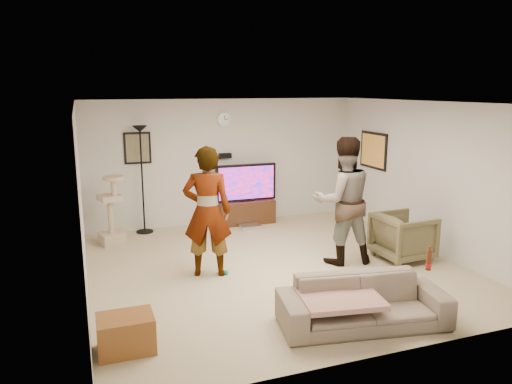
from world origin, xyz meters
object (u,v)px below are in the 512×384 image
object	(u,v)px
floor_lamp	(142,180)
beer_bottle	(429,260)
person_right	(343,201)
sofa	(363,303)
tv_stand	(246,212)
cat_tree	(110,210)
person_left	(207,212)
armchair	(403,237)
side_table	(126,333)
tv	(246,182)

from	to	relation	value
floor_lamp	beer_bottle	world-z (taller)	floor_lamp
person_right	sofa	distance (m)	2.24
tv_stand	person_right	size ratio (longest dim) A/B	0.57
floor_lamp	cat_tree	distance (m)	0.91
person_left	beer_bottle	distance (m)	3.07
cat_tree	beer_bottle	size ratio (longest dim) A/B	4.91
floor_lamp	person_right	world-z (taller)	floor_lamp
cat_tree	armchair	size ratio (longest dim) A/B	1.49
cat_tree	armchair	distance (m)	4.98
cat_tree	beer_bottle	distance (m)	5.37
floor_lamp	armchair	world-z (taller)	floor_lamp
person_left	armchair	xyz separation A→B (m)	(3.11, -0.41, -0.58)
side_table	sofa	bearing A→B (deg)	-7.81
side_table	armchair	bearing A→B (deg)	17.14
sofa	side_table	bearing A→B (deg)	-178.26
beer_bottle	sofa	bearing A→B (deg)	180.00
tv	side_table	world-z (taller)	tv
sofa	floor_lamp	bearing A→B (deg)	121.70
tv_stand	sofa	distance (m)	4.62
armchair	side_table	xyz separation A→B (m)	(-4.46, -1.38, -0.18)
floor_lamp	person_right	distance (m)	3.84
tv_stand	person_left	xyz separation A→B (m)	(-1.43, -2.46, 0.72)
side_table	person_left	bearing A→B (deg)	52.99
person_left	person_right	xyz separation A→B (m)	(2.11, -0.19, 0.04)
tv_stand	tv	world-z (taller)	tv
floor_lamp	person_right	xyz separation A→B (m)	(2.72, -2.70, -0.02)
person_right	sofa	bearing A→B (deg)	74.87
armchair	sofa	bearing A→B (deg)	131.03
sofa	tv_stand	bearing A→B (deg)	97.82
person_left	sofa	world-z (taller)	person_left
armchair	person_left	bearing A→B (deg)	79.88
floor_lamp	person_left	bearing A→B (deg)	-76.33
tv_stand	tv	distance (m)	0.61
beer_bottle	side_table	size ratio (longest dim) A/B	0.43
tv	armchair	world-z (taller)	tv
tv_stand	tv	size ratio (longest dim) A/B	0.90
tv	floor_lamp	world-z (taller)	floor_lamp
sofa	armchair	world-z (taller)	armchair
sofa	side_table	distance (m)	2.66
person_right	beer_bottle	world-z (taller)	person_right
floor_lamp	beer_bottle	xyz separation A→B (m)	(2.79, -4.66, -0.33)
person_left	armchair	world-z (taller)	person_left
person_left	person_right	world-z (taller)	person_right
tv	cat_tree	size ratio (longest dim) A/B	1.02
tv_stand	cat_tree	distance (m)	2.74
tv_stand	cat_tree	world-z (taller)	cat_tree
tv_stand	beer_bottle	world-z (taller)	beer_bottle
person_left	sofa	distance (m)	2.60
floor_lamp	side_table	bearing A→B (deg)	-99.75
tv	person_right	distance (m)	2.75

